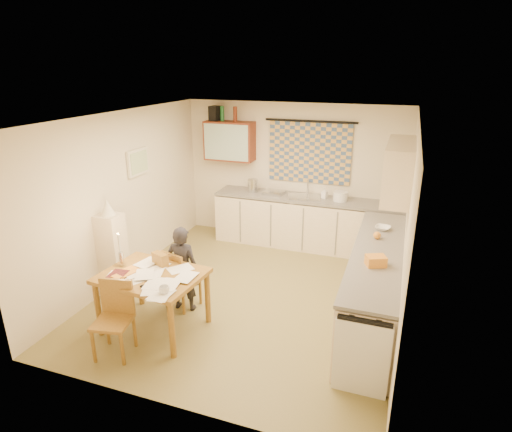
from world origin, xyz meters
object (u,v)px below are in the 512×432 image
at_px(counter_right, 375,284).
at_px(chair_far, 182,289).
at_px(person, 183,269).
at_px(stove, 364,343).
at_px(dining_table, 154,301).
at_px(counter_back, 307,223).
at_px(shelf_stand, 113,254).

relative_size(counter_right, chair_far, 3.55).
bearing_deg(person, stove, 160.56).
bearing_deg(person, chair_far, -46.84).
relative_size(counter_right, person, 2.51).
distance_m(counter_right, dining_table, 2.80).
xyz_separation_m(counter_back, shelf_stand, (-2.20, -2.53, 0.14)).
relative_size(counter_back, dining_table, 2.64).
bearing_deg(stove, dining_table, 178.67).
bearing_deg(counter_right, person, -164.19).
xyz_separation_m(counter_back, dining_table, (-1.18, -3.12, -0.07)).
bearing_deg(shelf_stand, counter_back, 48.90).
bearing_deg(counter_right, stove, -90.00).
relative_size(dining_table, chair_far, 1.50).
bearing_deg(stove, counter_right, 90.00).
xyz_separation_m(counter_back, counter_right, (1.34, -1.90, -0.00)).
distance_m(stove, chair_far, 2.54).
relative_size(counter_back, person, 2.81).
xyz_separation_m(chair_far, shelf_stand, (-1.09, 0.02, 0.33)).
bearing_deg(counter_right, counter_back, 125.08).
distance_m(dining_table, shelf_stand, 1.20).
height_order(counter_right, dining_table, counter_right).
xyz_separation_m(counter_back, person, (-1.07, -2.59, 0.14)).
bearing_deg(person, shelf_stand, -8.66).
relative_size(counter_back, stove, 3.91).
distance_m(counter_right, person, 2.50).
bearing_deg(counter_right, shelf_stand, -170.05).
bearing_deg(stove, counter_back, 112.83).
xyz_separation_m(counter_right, dining_table, (-2.52, -1.21, -0.07)).
bearing_deg(chair_far, person, 155.35).
height_order(stove, shelf_stand, shelf_stand).
height_order(chair_far, person, person).
xyz_separation_m(dining_table, shelf_stand, (-1.02, 0.59, 0.21)).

